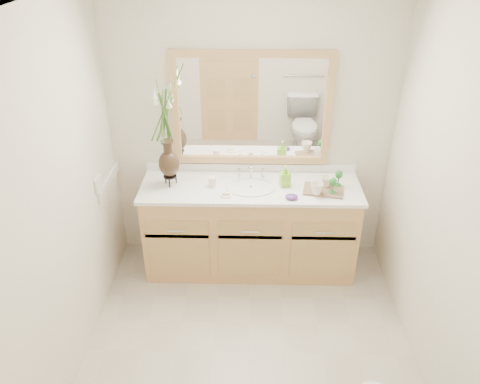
{
  "coord_description": "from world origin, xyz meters",
  "views": [
    {
      "loc": [
        -0.01,
        -2.38,
        2.75
      ],
      "look_at": [
        -0.08,
        0.65,
        0.99
      ],
      "focal_mm": 35.0,
      "sensor_mm": 36.0,
      "label": 1
    }
  ],
  "objects_px": {
    "tray": "(323,190)",
    "soap_bottle": "(285,177)",
    "flower_vase": "(165,122)",
    "tumbler": "(212,182)"
  },
  "relations": [
    {
      "from": "soap_bottle",
      "to": "tray",
      "type": "bearing_deg",
      "value": -25.91
    },
    {
      "from": "tumbler",
      "to": "soap_bottle",
      "type": "distance_m",
      "value": 0.61
    },
    {
      "from": "tumbler",
      "to": "tray",
      "type": "height_order",
      "value": "tumbler"
    },
    {
      "from": "flower_vase",
      "to": "tumbler",
      "type": "height_order",
      "value": "flower_vase"
    },
    {
      "from": "soap_bottle",
      "to": "flower_vase",
      "type": "bearing_deg",
      "value": 170.12
    },
    {
      "from": "soap_bottle",
      "to": "tray",
      "type": "relative_size",
      "value": 0.51
    },
    {
      "from": "tumbler",
      "to": "soap_bottle",
      "type": "bearing_deg",
      "value": 2.18
    },
    {
      "from": "tray",
      "to": "soap_bottle",
      "type": "bearing_deg",
      "value": 175.46
    },
    {
      "from": "soap_bottle",
      "to": "tray",
      "type": "height_order",
      "value": "soap_bottle"
    },
    {
      "from": "soap_bottle",
      "to": "tumbler",
      "type": "bearing_deg",
      "value": 171.94
    }
  ]
}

